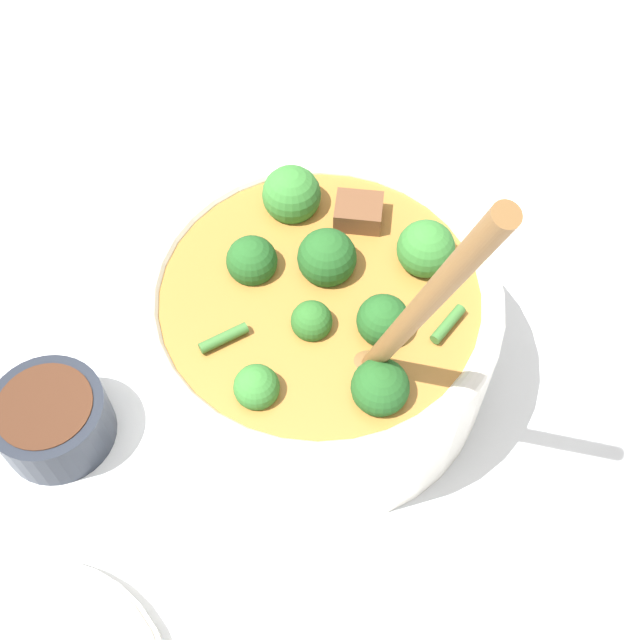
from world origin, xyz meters
TOP-DOWN VIEW (x-y plane):
  - ground_plane at (0.00, 0.00)m, footprint 4.00×4.00m
  - stew_bowl at (0.00, 0.00)m, footprint 0.24×0.24m
  - condiment_bowl at (-0.17, -0.09)m, footprint 0.08×0.08m

SIDE VIEW (x-z plane):
  - ground_plane at x=0.00m, z-range 0.00..0.00m
  - condiment_bowl at x=-0.17m, z-range 0.00..0.05m
  - stew_bowl at x=0.00m, z-range -0.09..0.22m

